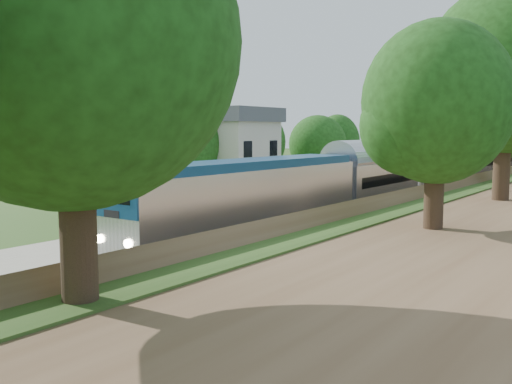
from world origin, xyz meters
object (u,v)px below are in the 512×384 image
Objects in this scene: train at (493,163)px; signal_platform at (104,177)px; signal_farside at (420,166)px; lamppost_far at (108,207)px; station_building at (223,154)px; signal_gantry at (497,143)px.

signal_platform is at bearing -92.98° from train.
lamppost_far is at bearing -125.31° from signal_farside.
lamppost_far reaches higher than train.
station_building is 23.72m from lamppost_far.
signal_platform is (0.53, -0.61, 1.43)m from lamppost_far.
train is at bearing 98.48° from signal_farside.
train is at bearing 86.45° from lamppost_far.
signal_farside is at bearing -83.47° from signal_gantry.
station_building is at bearing -123.38° from signal_gantry.
signal_platform reaches higher than lamppost_far.
signal_gantry is at bearing 82.72° from lamppost_far.
train is 19.87× the size of signal_platform.
train is at bearing 105.33° from signal_gantry.
train is 23.81× the size of lamppost_far.
signal_farside reaches higher than train.
station_building reaches higher than signal_farside.
lamppost_far is 1.64m from signal_platform.
signal_platform is at bearing -96.55° from signal_gantry.
signal_farside is (20.20, -7.59, 0.02)m from station_building.
lamppost_far is at bearing 130.81° from signal_platform.
station_building reaches higher than signal_platform.
train is (14.00, 34.00, -1.87)m from station_building.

